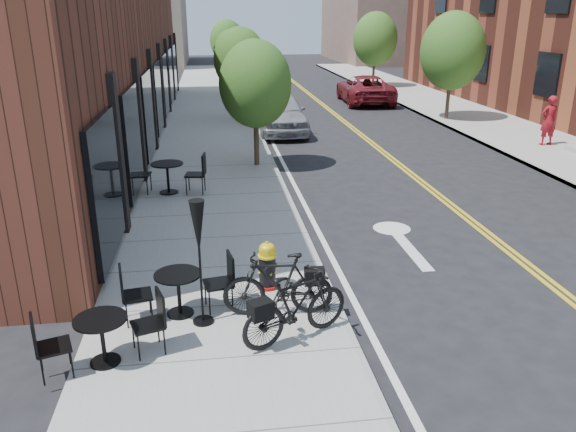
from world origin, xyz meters
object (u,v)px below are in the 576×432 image
bicycle_right (296,306)px  pedestrian (549,120)px  bistro_set_b (178,288)px  parked_car_b (264,92)px  bistro_set_c (168,174)px  parked_car_far (365,89)px  patio_umbrella (198,237)px  bistro_set_a (102,334)px  parked_car_c (252,77)px  parked_car_a (279,112)px  bicycle_left (278,284)px  fire_hydrant (267,266)px

bicycle_right → pedestrian: size_ratio=1.00×
bistro_set_b → parked_car_b: bearing=70.7°
bistro_set_c → parked_car_far: size_ratio=0.37×
parked_car_far → patio_umbrella: bearing=72.2°
parked_car_far → pedestrian: 12.01m
bistro_set_a → parked_car_b: 22.91m
parked_car_b → patio_umbrella: bearing=-96.4°
bicycle_right → patio_umbrella: bearing=39.0°
bicycle_right → parked_car_c: bearing=-28.1°
parked_car_far → parked_car_a: bearing=55.9°
bicycle_left → bistro_set_b: bearing=-93.5°
fire_hydrant → parked_car_far: parked_car_far is taller
patio_umbrella → pedestrian: bearing=41.6°
fire_hydrant → pedestrian: (11.13, 9.81, 0.48)m
parked_car_b → parked_car_far: (5.56, 0.70, -0.03)m
bicycle_left → pedestrian: 15.44m
fire_hydrant → parked_car_b: size_ratio=0.18×
bistro_set_b → parked_car_a: (3.40, 14.70, 0.23)m
bicycle_right → pedestrian: bearing=-68.3°
parked_car_a → parked_car_c: parked_car_a is taller
pedestrian → parked_car_a: bearing=-31.0°
bicycle_right → bistro_set_b: size_ratio=1.02×
bistro_set_a → parked_car_b: size_ratio=0.36×
bicycle_left → patio_umbrella: (-1.18, -0.09, 0.90)m
parked_car_a → parked_car_far: size_ratio=0.89×
bistro_set_c → patio_umbrella: bearing=-74.4°
bistro_set_a → parked_car_b: bearing=60.6°
bistro_set_a → bistro_set_b: 1.53m
bistro_set_b → pedestrian: (12.60, 10.55, 0.42)m
patio_umbrella → pedestrian: patio_umbrella is taller
parked_car_c → pedestrian: size_ratio=2.62×
bicycle_left → parked_car_b: 21.59m
bistro_set_c → parked_car_a: size_ratio=0.42×
pedestrian → bicycle_left: bearing=37.5°
patio_umbrella → parked_car_far: patio_umbrella is taller
fire_hydrant → bistro_set_c: size_ratio=0.43×
bistro_set_b → patio_umbrella: size_ratio=0.88×
bistro_set_a → pedestrian: pedestrian is taller
bicycle_left → parked_car_b: size_ratio=0.37×
parked_car_b → parked_car_far: size_ratio=0.88×
bicycle_right → parked_car_a: 15.75m
fire_hydrant → parked_car_a: bearing=63.8°
bicycle_left → bicycle_right: size_ratio=0.98×
bicycle_left → parked_car_b: parked_car_b is taller
bicycle_left → pedestrian: (11.06, 10.76, 0.36)m
patio_umbrella → pedestrian: size_ratio=1.12×
bistro_set_c → patio_umbrella: (0.94, -6.81, 0.89)m
bicycle_left → bistro_set_b: 1.56m
bistro_set_b → bicycle_left: bearing=-18.0°
fire_hydrant → bistro_set_a: 3.11m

